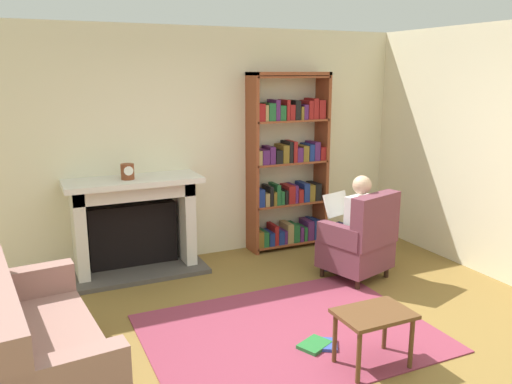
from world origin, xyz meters
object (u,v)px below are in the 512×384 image
at_px(mantel_clock, 128,172).
at_px(bookshelf, 288,165).
at_px(seated_reader, 353,221).
at_px(sofa_floral, 38,349).
at_px(fireplace, 134,222).
at_px(side_table, 374,321).
at_px(armchair_reading, 361,241).

distance_m(mantel_clock, bookshelf, 2.01).
bearing_deg(mantel_clock, seated_reader, -25.45).
xyz_separation_m(mantel_clock, sofa_floral, (-1.03, -1.88, -0.84)).
relative_size(fireplace, side_table, 2.66).
height_order(seated_reader, side_table, seated_reader).
bearing_deg(side_table, fireplace, 114.14).
relative_size(mantel_clock, armchair_reading, 0.17).
bearing_deg(seated_reader, fireplace, -45.31).
height_order(fireplace, armchair_reading, fireplace).
distance_m(mantel_clock, side_table, 3.01).
bearing_deg(seated_reader, mantel_clock, -42.52).
bearing_deg(side_table, sofa_floral, 162.51).
bearing_deg(fireplace, side_table, -65.86).
bearing_deg(seated_reader, armchair_reading, 90.00).
bearing_deg(bookshelf, side_table, -105.01).
distance_m(armchair_reading, sofa_floral, 3.32).
bearing_deg(bookshelf, sofa_floral, -146.47).
relative_size(bookshelf, side_table, 3.92).
bearing_deg(mantel_clock, fireplace, 60.28).
height_order(mantel_clock, side_table, mantel_clock).
relative_size(armchair_reading, seated_reader, 0.85).
xyz_separation_m(mantel_clock, bookshelf, (2.01, 0.14, -0.10)).
bearing_deg(bookshelf, seated_reader, -81.97).
bearing_deg(seated_reader, sofa_floral, -2.29).
relative_size(fireplace, bookshelf, 0.68).
distance_m(mantel_clock, armchair_reading, 2.59).
xyz_separation_m(seated_reader, sofa_floral, (-3.21, -0.85, -0.30)).
distance_m(mantel_clock, sofa_floral, 2.30).
xyz_separation_m(bookshelf, seated_reader, (0.16, -1.17, -0.44)).
height_order(armchair_reading, seated_reader, seated_reader).
distance_m(fireplace, bookshelf, 2.01).
relative_size(fireplace, seated_reader, 1.31).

